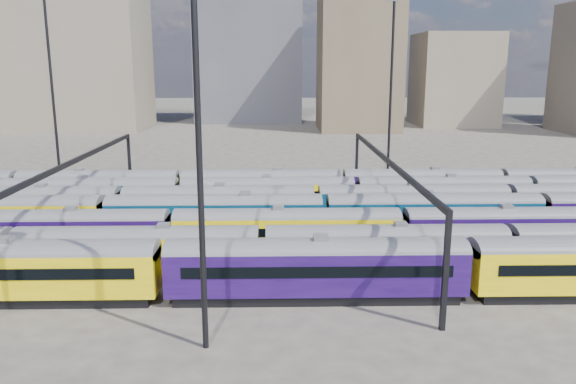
{
  "coord_description": "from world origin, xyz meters",
  "views": [
    {
      "loc": [
        -0.68,
        -53.24,
        16.68
      ],
      "look_at": [
        0.62,
        7.49,
        3.0
      ],
      "focal_mm": 35.0,
      "sensor_mm": 36.0,
      "label": 1
    }
  ],
  "objects_px": {
    "rake_0": "(162,263)",
    "mast_2": "(198,116)",
    "rake_2": "(171,227)",
    "rake_1": "(262,245)"
  },
  "relations": [
    {
      "from": "mast_2",
      "to": "rake_2",
      "type": "bearing_deg",
      "value": 106.63
    },
    {
      "from": "rake_2",
      "to": "mast_2",
      "type": "bearing_deg",
      "value": -73.37
    },
    {
      "from": "rake_0",
      "to": "rake_2",
      "type": "bearing_deg",
      "value": 96.71
    },
    {
      "from": "rake_1",
      "to": "mast_2",
      "type": "height_order",
      "value": "mast_2"
    },
    {
      "from": "rake_0",
      "to": "mast_2",
      "type": "height_order",
      "value": "mast_2"
    },
    {
      "from": "rake_2",
      "to": "rake_0",
      "type": "bearing_deg",
      "value": -83.29
    },
    {
      "from": "rake_0",
      "to": "mast_2",
      "type": "bearing_deg",
      "value": -60.87
    },
    {
      "from": "rake_1",
      "to": "mast_2",
      "type": "xyz_separation_m",
      "value": [
        -3.16,
        -12.0,
        11.39
      ]
    },
    {
      "from": "rake_2",
      "to": "rake_1",
      "type": "bearing_deg",
      "value": -31.27
    },
    {
      "from": "rake_1",
      "to": "mast_2",
      "type": "distance_m",
      "value": 16.85
    }
  ]
}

